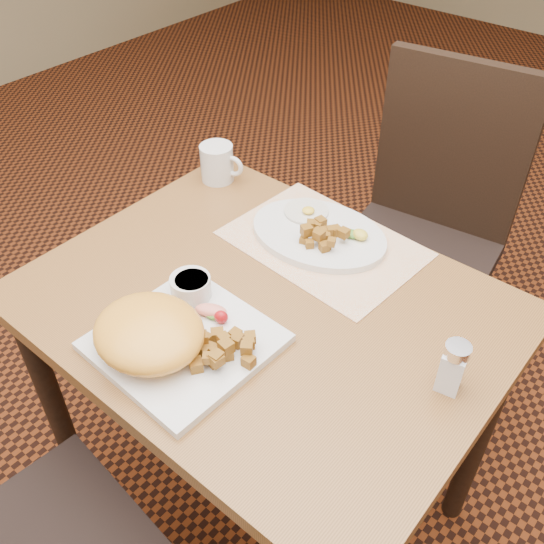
{
  "coord_description": "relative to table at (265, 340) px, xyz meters",
  "views": [
    {
      "loc": [
        0.56,
        -0.64,
        1.56
      ],
      "look_at": [
        0.01,
        0.01,
        0.82
      ],
      "focal_mm": 40.0,
      "sensor_mm": 36.0,
      "label": 1
    }
  ],
  "objects": [
    {
      "name": "home_fries_sq",
      "position": [
        0.04,
        -0.16,
        0.14
      ],
      "size": [
        0.11,
        0.12,
        0.04
      ],
      "color": "#986218",
      "rests_on": "plate_square"
    },
    {
      "name": "garnish_ov",
      "position": [
        0.04,
        0.26,
        0.14
      ],
      "size": [
        0.06,
        0.04,
        0.02
      ],
      "color": "#387223",
      "rests_on": "plate_oval"
    },
    {
      "name": "table",
      "position": [
        0.0,
        0.0,
        0.0
      ],
      "size": [
        0.9,
        0.7,
        0.75
      ],
      "color": "brown",
      "rests_on": "ground"
    },
    {
      "name": "plate_square",
      "position": [
        -0.03,
        -0.18,
        0.12
      ],
      "size": [
        0.29,
        0.29,
        0.02
      ],
      "primitive_type": "cube",
      "rotation": [
        0.0,
        0.0,
        -0.04
      ],
      "color": "silver",
      "rests_on": "table"
    },
    {
      "name": "garnish_sq",
      "position": [
        -0.03,
        -0.1,
        0.14
      ],
      "size": [
        0.08,
        0.06,
        0.03
      ],
      "color": "#387223",
      "rests_on": "plate_square"
    },
    {
      "name": "fried_egg",
      "position": [
        -0.1,
        0.27,
        0.13
      ],
      "size": [
        0.1,
        0.1,
        0.02
      ],
      "color": "white",
      "rests_on": "plate_oval"
    },
    {
      "name": "ramekin",
      "position": [
        -0.11,
        -0.09,
        0.15
      ],
      "size": [
        0.08,
        0.08,
        0.04
      ],
      "color": "silver",
      "rests_on": "plate_square"
    },
    {
      "name": "home_fries_ov",
      "position": [
        -0.02,
        0.21,
        0.14
      ],
      "size": [
        0.1,
        0.1,
        0.04
      ],
      "color": "#986218",
      "rests_on": "plate_oval"
    },
    {
      "name": "chair_far",
      "position": [
        -0.01,
        0.72,
        -0.1
      ],
      "size": [
        0.48,
        0.49,
        0.97
      ],
      "rotation": [
        0.0,
        0.0,
        3.28
      ],
      "color": "black",
      "rests_on": "ground"
    },
    {
      "name": "plate_oval",
      "position": [
        -0.04,
        0.23,
        0.12
      ],
      "size": [
        0.33,
        0.26,
        0.02
      ],
      "primitive_type": null,
      "rotation": [
        0.0,
        0.0,
        0.13
      ],
      "color": "silver",
      "rests_on": "placemat"
    },
    {
      "name": "salt_shaker",
      "position": [
        0.37,
        0.04,
        0.16
      ],
      "size": [
        0.05,
        0.05,
        0.1
      ],
      "color": "white",
      "rests_on": "table"
    },
    {
      "name": "placemat",
      "position": [
        -0.02,
        0.22,
        0.11
      ],
      "size": [
        0.42,
        0.31,
        0.0
      ],
      "primitive_type": "cube",
      "rotation": [
        0.0,
        0.0,
        -0.07
      ],
      "color": "white",
      "rests_on": "table"
    },
    {
      "name": "hollandaise_mound",
      "position": [
        -0.07,
        -0.23,
        0.16
      ],
      "size": [
        0.2,
        0.18,
        0.07
      ],
      "color": "#FFAE31",
      "rests_on": "plate_square"
    },
    {
      "name": "coffee_mug",
      "position": [
        -0.37,
        0.26,
        0.15
      ],
      "size": [
        0.11,
        0.08,
        0.09
      ],
      "color": "silver",
      "rests_on": "table"
    },
    {
      "name": "ground",
      "position": [
        0.0,
        0.0,
        -0.64
      ],
      "size": [
        8.0,
        8.0,
        0.0
      ],
      "primitive_type": "plane",
      "color": "black",
      "rests_on": "ground"
    }
  ]
}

